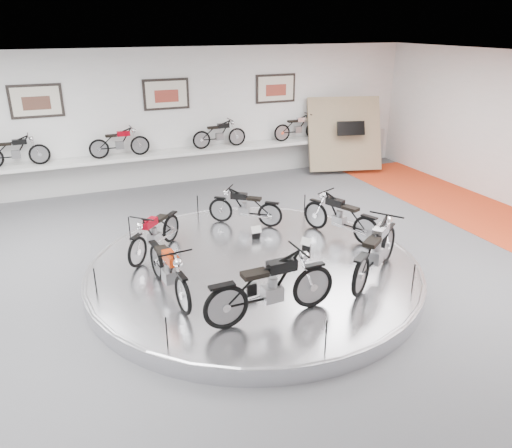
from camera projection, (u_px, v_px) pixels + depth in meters
name	position (u px, v px, depth m)	size (l,w,h in m)	color
floor	(260.00, 284.00, 9.53)	(16.00, 16.00, 0.00)	#4E4E50
ceiling	(261.00, 66.00, 8.02)	(16.00, 16.00, 0.00)	white
wall_back	(168.00, 118.00, 14.76)	(16.00, 16.00, 0.00)	silver
dado_band	(171.00, 166.00, 15.29)	(15.68, 0.04, 1.10)	#BCBCBA
display_platform	(254.00, 270.00, 9.73)	(6.40, 6.40, 0.30)	silver
platform_rim	(254.00, 265.00, 9.69)	(6.40, 6.40, 0.10)	#B2B2BA
shelf	(172.00, 154.00, 14.88)	(11.00, 0.55, 0.10)	silver
poster_left	(36.00, 101.00, 13.21)	(1.35, 0.06, 0.88)	beige
poster_center	(166.00, 94.00, 14.46)	(1.35, 0.06, 0.88)	beige
poster_right	(276.00, 88.00, 15.71)	(1.35, 0.06, 0.88)	beige
display_panel	(344.00, 134.00, 16.28)	(2.40, 0.12, 2.40)	#8F765A
shelf_bike_a	(16.00, 153.00, 13.22)	(1.22, 0.42, 0.73)	black
shelf_bike_b	(120.00, 144.00, 14.19)	(1.22, 0.42, 0.73)	maroon
shelf_bike_c	(219.00, 136.00, 15.26)	(1.22, 0.42, 0.73)	black
shelf_bike_d	(298.00, 129.00, 16.23)	(1.22, 0.42, 0.73)	#B7B8BC
bike_a	(340.00, 216.00, 10.72)	(1.65, 0.58, 0.97)	black
bike_b	(245.00, 207.00, 11.38)	(1.49, 0.53, 0.88)	black
bike_c	(155.00, 232.00, 9.93)	(1.56, 0.55, 0.92)	maroon
bike_d	(168.00, 269.00, 8.40)	(1.67, 0.59, 0.98)	#AA2907
bike_e	(271.00, 286.00, 7.72)	(1.90, 0.67, 1.12)	black
bike_f	(376.00, 250.00, 8.95)	(1.88, 0.66, 1.10)	#B7B8BC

